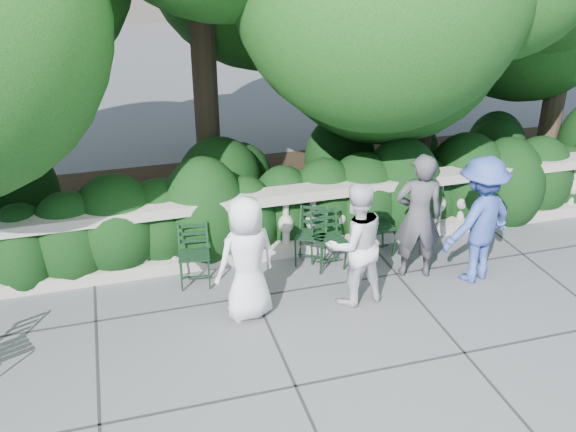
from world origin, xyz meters
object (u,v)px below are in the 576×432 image
object	(u,v)px
person_casual_man	(355,244)
person_woman_grey	(418,217)
chair_c	(308,268)
chair_a	(196,290)
person_businessman	(247,259)
chair_f	(382,259)
chair_d	(332,272)
person_older_blue	(479,220)

from	to	relation	value
person_casual_man	person_woman_grey	bearing A→B (deg)	-167.56
chair_c	person_woman_grey	world-z (taller)	person_woman_grey
chair_a	chair_c	world-z (taller)	same
person_businessman	person_woman_grey	size ratio (longest dim) A/B	0.90
person_businessman	chair_f	bearing A→B (deg)	-175.40
chair_f	person_casual_man	world-z (taller)	person_casual_man
chair_c	person_casual_man	distance (m)	1.26
person_woman_grey	person_casual_man	bearing A→B (deg)	35.45
chair_d	chair_a	bearing A→B (deg)	173.40
chair_c	chair_f	world-z (taller)	same
chair_f	person_woman_grey	xyz separation A→B (m)	(0.24, -0.49, 0.87)
person_woman_grey	chair_d	bearing A→B (deg)	-2.87
person_older_blue	person_casual_man	bearing A→B (deg)	-15.67
chair_c	person_older_blue	xyz separation A→B (m)	(2.06, -0.85, 0.87)
person_businessman	chair_c	bearing A→B (deg)	-157.01
chair_d	person_older_blue	distance (m)	2.08
chair_d	chair_f	bearing A→B (deg)	5.38
chair_a	person_businessman	world-z (taller)	person_businessman
chair_c	person_woman_grey	distance (m)	1.68
chair_f	person_businessman	distance (m)	2.43
person_woman_grey	person_older_blue	xyz separation A→B (m)	(0.72, -0.31, -0.00)
chair_d	person_casual_man	world-z (taller)	person_casual_man
chair_a	person_businessman	size ratio (longest dim) A/B	0.53
chair_c	chair_a	bearing A→B (deg)	-146.39
chair_a	chair_f	size ratio (longest dim) A/B	1.00
person_woman_grey	person_older_blue	size ratio (longest dim) A/B	1.00
chair_d	chair_f	size ratio (longest dim) A/B	1.00
chair_f	person_woman_grey	size ratio (longest dim) A/B	0.48
chair_f	person_casual_man	size ratio (longest dim) A/B	0.52
chair_a	person_older_blue	distance (m)	3.82
chair_f	chair_c	bearing A→B (deg)	170.56
chair_d	person_woman_grey	xyz separation A→B (m)	(1.05, -0.35, 0.87)
chair_f	person_older_blue	bearing A→B (deg)	-46.67
person_woman_grey	person_casual_man	distance (m)	1.11
chair_d	person_older_blue	xyz separation A→B (m)	(1.77, -0.66, 0.87)
chair_c	chair_d	distance (m)	0.34
chair_d	person_businessman	distance (m)	1.70
chair_d	person_businessman	size ratio (longest dim) A/B	0.53
chair_a	person_casual_man	xyz separation A→B (m)	(1.89, -0.79, 0.81)
person_casual_man	chair_a	bearing A→B (deg)	-30.05
person_woman_grey	chair_f	bearing A→B (deg)	-48.32
chair_a	person_woman_grey	bearing A→B (deg)	-0.57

